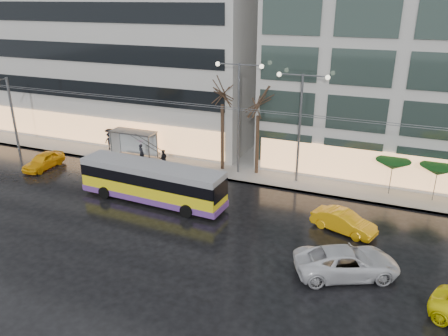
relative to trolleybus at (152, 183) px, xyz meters
The scene contains 19 objects.
ground 4.15m from the trolleybus, 61.77° to the right, with size 140.00×140.00×0.00m, color black.
sidewalk 11.31m from the trolleybus, 69.96° to the left, with size 80.00×10.00×0.15m, color gray.
kerb 6.93m from the trolleybus, 55.52° to the left, with size 80.00×0.10×0.15m, color slate.
building_left 23.18m from the trolleybus, 132.29° to the left, with size 34.00×14.00×22.00m, color #ADABA6.
trolleybus is the anchor object (origin of this frame).
catenary 6.04m from the trolleybus, 57.62° to the left, with size 42.24×5.12×7.00m.
bus_shelter 9.77m from the trolleybus, 132.06° to the left, with size 4.20×1.60×2.51m.
street_lamp_near 9.49m from the trolleybus, 62.38° to the left, with size 3.96×0.36×9.03m.
street_lamp_far 12.29m from the trolleybus, 39.73° to the left, with size 3.96×0.36×8.53m.
tree_a 9.75m from the trolleybus, 72.73° to the left, with size 3.20×3.20×8.40m.
tree_b 10.67m from the trolleybus, 55.40° to the left, with size 3.20×3.20×7.70m.
parasol_a 17.59m from the trolleybus, 25.49° to the left, with size 2.50×2.50×2.65m.
parasol_b 20.33m from the trolleybus, 21.84° to the left, with size 2.50×2.50×2.65m.
taxi_a 12.35m from the trolleybus, behind, with size 1.62×4.04×1.38m, color #FFB30D.
taxi_b 13.51m from the trolleybus, ahead, with size 1.42×4.08×1.34m, color #EA9F0C.
sedan_silver 14.81m from the trolleybus, 15.30° to the right, with size 2.54×5.52×1.53m, color silver.
pedestrian_a 7.63m from the trolleybus, 128.15° to the left, with size 1.28×1.29×2.19m.
pedestrian_b 6.48m from the trolleybus, 112.89° to the left, with size 0.96×0.92×1.57m.
pedestrian_c 12.48m from the trolleybus, 139.83° to the left, with size 1.15×0.86×2.11m.
Camera 1 is at (13.88, -21.22, 13.91)m, focal length 35.00 mm.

